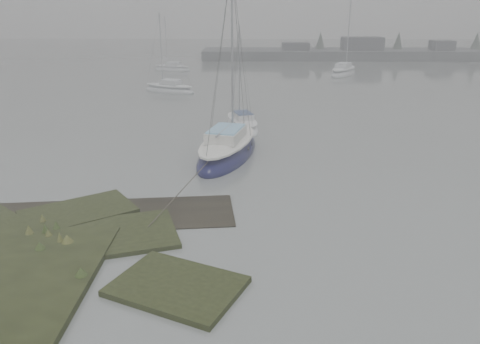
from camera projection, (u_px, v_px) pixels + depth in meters
name	position (u px, v px, depth m)	size (l,w,h in m)	color
ground	(218.00, 96.00, 41.98)	(160.00, 160.00, 0.00)	slate
far_shoreline	(405.00, 53.00, 71.50)	(60.00, 8.00, 4.15)	#4C4F51
sailboat_main	(228.00, 150.00, 24.88)	(4.19, 7.77, 10.45)	#0E0E39
sailboat_white	(242.00, 125.00, 30.80)	(2.96, 5.22, 7.00)	white
sailboat_far_a	(169.00, 90.00, 43.71)	(5.62, 4.03, 7.62)	#A1A7AC
sailboat_far_b	(343.00, 72.00, 54.92)	(4.93, 6.61, 9.03)	#B2B7BD
sailboat_far_c	(172.00, 69.00, 58.48)	(5.21, 3.27, 6.99)	silver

